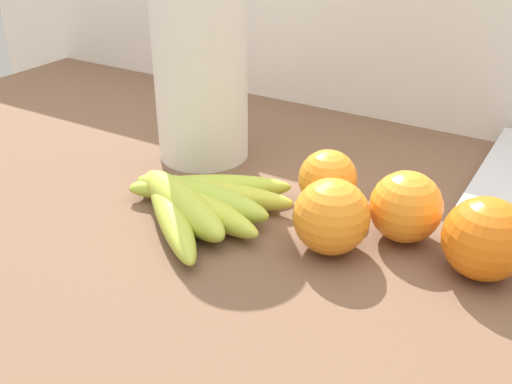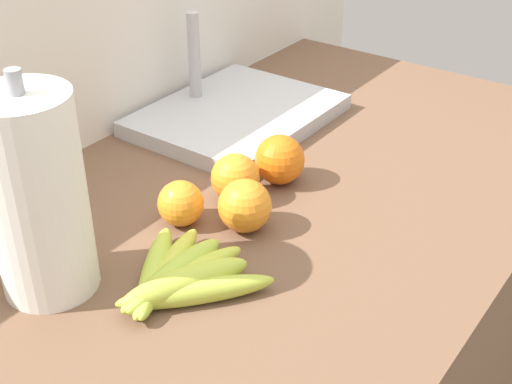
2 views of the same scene
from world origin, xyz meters
name	(u,v)px [view 2 (image 2 of 2)]	position (x,y,z in m)	size (l,w,h in m)	color
wall_back	(73,282)	(0.00, 0.41, 0.65)	(2.01, 0.06, 1.30)	silver
banana_bunch	(178,278)	(-0.15, -0.03, 0.96)	(0.20, 0.22, 0.04)	#ADBF3F
orange_center	(245,206)	(0.02, -0.02, 0.98)	(0.08, 0.08, 0.08)	orange
orange_right	(280,160)	(0.16, 0.02, 0.98)	(0.08, 0.08, 0.08)	orange
orange_far_right	(181,203)	(-0.03, 0.07, 0.98)	(0.07, 0.07, 0.07)	orange
orange_front	(235,178)	(0.08, 0.05, 0.98)	(0.08, 0.08, 0.08)	orange
paper_towel_roll	(37,196)	(-0.24, 0.11, 1.08)	(0.13, 0.13, 0.31)	white
sink_basin	(236,113)	(0.31, 0.22, 0.96)	(0.38, 0.30, 0.20)	#B7BABF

